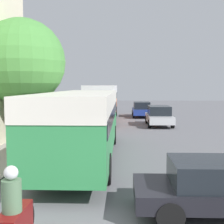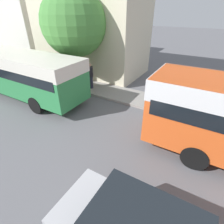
% 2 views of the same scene
% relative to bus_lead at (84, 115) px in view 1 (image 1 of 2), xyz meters
% --- Properties ---
extents(bus_lead, '(2.62, 11.08, 2.89)m').
position_rel_bus_lead_xyz_m(bus_lead, '(0.00, 0.00, 0.00)').
color(bus_lead, '#2D8447').
rests_on(bus_lead, ground_plane).
extents(bus_following, '(2.50, 11.21, 3.17)m').
position_rel_bus_lead_xyz_m(bus_following, '(-0.19, 15.35, 0.16)').
color(bus_following, '#EA5B23').
rests_on(bus_following, ground_plane).
extents(motorcycle_behind_lead, '(0.38, 2.24, 1.73)m').
position_rel_bus_lead_xyz_m(motorcycle_behind_lead, '(-0.33, -7.71, -1.21)').
color(motorcycle_behind_lead, maroon).
rests_on(motorcycle_behind_lead, ground_plane).
extents(car_crossing, '(1.86, 4.31, 1.53)m').
position_rel_bus_lead_xyz_m(car_crossing, '(3.56, 18.09, -1.10)').
color(car_crossing, navy).
rests_on(car_crossing, ground_plane).
extents(car_far_curb, '(1.92, 4.56, 1.57)m').
position_rel_bus_lead_xyz_m(car_far_curb, '(4.52, 11.27, -1.08)').
color(car_far_curb, '#B7B7BC').
rests_on(car_far_curb, ground_plane).
extents(car_distant, '(4.02, 1.96, 1.36)m').
position_rel_bus_lead_xyz_m(car_distant, '(3.98, -5.71, -1.17)').
color(car_distant, black).
rests_on(car_distant, ground_plane).
extents(pedestrian_near_curb, '(0.42, 0.42, 1.83)m').
position_rel_bus_lead_xyz_m(pedestrian_near_curb, '(-3.14, 4.12, -0.81)').
color(pedestrian_near_curb, '#232838').
rests_on(pedestrian_near_curb, sidewalk).
extents(street_tree, '(4.41, 4.41, 6.44)m').
position_rel_bus_lead_xyz_m(street_tree, '(-3.49, 2.75, 2.48)').
color(street_tree, brown).
rests_on(street_tree, sidewalk).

